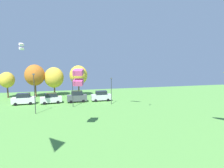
{
  "coord_description": "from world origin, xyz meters",
  "views": [
    {
      "loc": [
        -1.44,
        2.39,
        8.85
      ],
      "look_at": [
        1.77,
        15.01,
        7.27
      ],
      "focal_mm": 28.0,
      "sensor_mm": 36.0,
      "label": 1
    }
  ],
  "objects_px": {
    "light_post_1": "(34,92)",
    "treeline_tree_2": "(35,75)",
    "treeline_tree_3": "(54,78)",
    "parked_car_leftmost": "(24,99)",
    "light_post_2": "(73,91)",
    "kite_flying_0": "(78,77)",
    "kite_flying_7": "(21,46)",
    "treeline_tree_1": "(7,80)",
    "treeline_tree_4": "(79,75)",
    "parked_car_third_from_left": "(77,97)",
    "parked_car_rightmost_in_row": "(101,96)",
    "light_post_0": "(111,89)",
    "parked_car_second_from_left": "(51,98)"
  },
  "relations": [
    {
      "from": "kite_flying_0",
      "to": "light_post_1",
      "type": "bearing_deg",
      "value": 126.95
    },
    {
      "from": "kite_flying_7",
      "to": "parked_car_leftmost",
      "type": "xyz_separation_m",
      "value": [
        -1.67,
        6.56,
        -10.48
      ]
    },
    {
      "from": "kite_flying_7",
      "to": "treeline_tree_1",
      "type": "bearing_deg",
      "value": 115.35
    },
    {
      "from": "parked_car_rightmost_in_row",
      "to": "treeline_tree_1",
      "type": "height_order",
      "value": "treeline_tree_1"
    },
    {
      "from": "parked_car_second_from_left",
      "to": "treeline_tree_2",
      "type": "relative_size",
      "value": 0.55
    },
    {
      "from": "parked_car_third_from_left",
      "to": "parked_car_rightmost_in_row",
      "type": "relative_size",
      "value": 0.94
    },
    {
      "from": "parked_car_leftmost",
      "to": "treeline_tree_1",
      "type": "height_order",
      "value": "treeline_tree_1"
    },
    {
      "from": "kite_flying_0",
      "to": "light_post_2",
      "type": "distance_m",
      "value": 13.05
    },
    {
      "from": "kite_flying_7",
      "to": "parked_car_leftmost",
      "type": "bearing_deg",
      "value": 104.24
    },
    {
      "from": "parked_car_leftmost",
      "to": "light_post_2",
      "type": "bearing_deg",
      "value": -28.48
    },
    {
      "from": "treeline_tree_1",
      "to": "parked_car_second_from_left",
      "type": "bearing_deg",
      "value": -39.41
    },
    {
      "from": "light_post_1",
      "to": "treeline_tree_2",
      "type": "xyz_separation_m",
      "value": [
        -2.61,
        16.58,
        1.76
      ]
    },
    {
      "from": "kite_flying_7",
      "to": "parked_car_third_from_left",
      "type": "distance_m",
      "value": 15.33
    },
    {
      "from": "parked_car_third_from_left",
      "to": "treeline_tree_4",
      "type": "distance_m",
      "value": 8.92
    },
    {
      "from": "treeline_tree_3",
      "to": "treeline_tree_4",
      "type": "bearing_deg",
      "value": -16.23
    },
    {
      "from": "parked_car_second_from_left",
      "to": "light_post_0",
      "type": "relative_size",
      "value": 0.81
    },
    {
      "from": "parked_car_third_from_left",
      "to": "light_post_2",
      "type": "bearing_deg",
      "value": -104.29
    },
    {
      "from": "treeline_tree_1",
      "to": "treeline_tree_4",
      "type": "relative_size",
      "value": 0.81
    },
    {
      "from": "kite_flying_0",
      "to": "kite_flying_7",
      "type": "xyz_separation_m",
      "value": [
        -8.93,
        10.8,
        4.66
      ]
    },
    {
      "from": "kite_flying_0",
      "to": "treeline_tree_1",
      "type": "distance_m",
      "value": 30.89
    },
    {
      "from": "treeline_tree_3",
      "to": "treeline_tree_2",
      "type": "bearing_deg",
      "value": -172.48
    },
    {
      "from": "parked_car_third_from_left",
      "to": "treeline_tree_3",
      "type": "relative_size",
      "value": 0.57
    },
    {
      "from": "treeline_tree_1",
      "to": "treeline_tree_4",
      "type": "bearing_deg",
      "value": -5.19
    },
    {
      "from": "light_post_0",
      "to": "treeline_tree_4",
      "type": "bearing_deg",
      "value": 117.06
    },
    {
      "from": "parked_car_second_from_left",
      "to": "treeline_tree_4",
      "type": "distance_m",
      "value": 10.95
    },
    {
      "from": "parked_car_leftmost",
      "to": "light_post_1",
      "type": "distance_m",
      "value": 9.32
    },
    {
      "from": "parked_car_third_from_left",
      "to": "treeline_tree_1",
      "type": "xyz_separation_m",
      "value": [
        -16.78,
        9.35,
        3.32
      ]
    },
    {
      "from": "light_post_0",
      "to": "treeline_tree_4",
      "type": "xyz_separation_m",
      "value": [
        -6.08,
        11.9,
        2.31
      ]
    },
    {
      "from": "light_post_0",
      "to": "treeline_tree_3",
      "type": "height_order",
      "value": "treeline_tree_3"
    },
    {
      "from": "treeline_tree_3",
      "to": "light_post_2",
      "type": "bearing_deg",
      "value": -72.36
    },
    {
      "from": "parked_car_rightmost_in_row",
      "to": "treeline_tree_2",
      "type": "height_order",
      "value": "treeline_tree_2"
    },
    {
      "from": "light_post_2",
      "to": "treeline_tree_1",
      "type": "distance_m",
      "value": 20.93
    },
    {
      "from": "parked_car_leftmost",
      "to": "light_post_2",
      "type": "distance_m",
      "value": 11.44
    },
    {
      "from": "light_post_1",
      "to": "light_post_2",
      "type": "relative_size",
      "value": 1.25
    },
    {
      "from": "kite_flying_7",
      "to": "parked_car_rightmost_in_row",
      "type": "relative_size",
      "value": 0.27
    },
    {
      "from": "treeline_tree_1",
      "to": "light_post_1",
      "type": "bearing_deg",
      "value": -61.33
    },
    {
      "from": "treeline_tree_2",
      "to": "treeline_tree_3",
      "type": "distance_m",
      "value": 4.78
    },
    {
      "from": "parked_car_leftmost",
      "to": "light_post_1",
      "type": "xyz_separation_m",
      "value": [
        3.65,
        -8.13,
        2.74
      ]
    },
    {
      "from": "kite_flying_7",
      "to": "light_post_0",
      "type": "relative_size",
      "value": 0.22
    },
    {
      "from": "parked_car_rightmost_in_row",
      "to": "treeline_tree_3",
      "type": "xyz_separation_m",
      "value": [
        -11.03,
        9.72,
        3.76
      ]
    },
    {
      "from": "parked_car_second_from_left",
      "to": "treeline_tree_3",
      "type": "xyz_separation_m",
      "value": [
        0.13,
        9.45,
        3.81
      ]
    },
    {
      "from": "parked_car_rightmost_in_row",
      "to": "light_post_2",
      "type": "distance_m",
      "value": 8.09
    },
    {
      "from": "kite_flying_0",
      "to": "parked_car_leftmost",
      "type": "height_order",
      "value": "kite_flying_0"
    },
    {
      "from": "parked_car_third_from_left",
      "to": "treeline_tree_4",
      "type": "relative_size",
      "value": 0.54
    },
    {
      "from": "parked_car_leftmost",
      "to": "treeline_tree_2",
      "type": "bearing_deg",
      "value": 80.21
    },
    {
      "from": "kite_flying_7",
      "to": "parked_car_second_from_left",
      "type": "xyz_separation_m",
      "value": [
        3.91,
        6.18,
        -10.55
      ]
    },
    {
      "from": "parked_car_leftmost",
      "to": "parked_car_rightmost_in_row",
      "type": "distance_m",
      "value": 16.75
    },
    {
      "from": "kite_flying_0",
      "to": "treeline_tree_2",
      "type": "height_order",
      "value": "treeline_tree_2"
    },
    {
      "from": "kite_flying_7",
      "to": "light_post_2",
      "type": "distance_m",
      "value": 12.09
    },
    {
      "from": "kite_flying_7",
      "to": "treeline_tree_2",
      "type": "xyz_separation_m",
      "value": [
        -0.63,
        15.01,
        -5.98
      ]
    }
  ]
}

